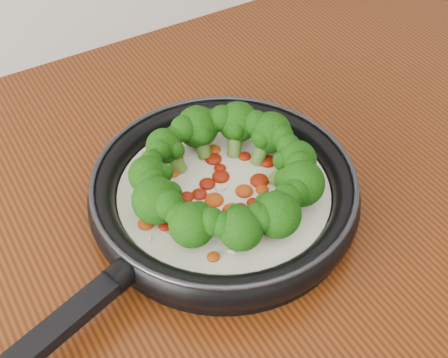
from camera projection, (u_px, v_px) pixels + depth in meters
skillet at (224, 190)px, 0.72m from camera, size 0.51×0.39×0.09m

